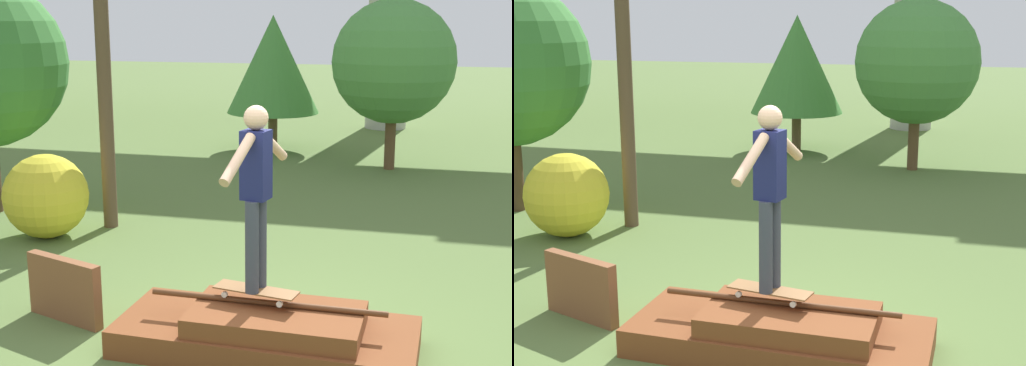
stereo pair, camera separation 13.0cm
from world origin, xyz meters
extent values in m
plane|color=#567038|center=(0.00, 0.00, 0.00)|extent=(80.00, 80.00, 0.00)
cube|color=brown|center=(0.00, 0.00, 0.13)|extent=(2.69, 1.16, 0.26)
cube|color=brown|center=(0.11, -0.08, 0.35)|extent=(1.52, 0.86, 0.18)
cylinder|color=#5B3319|center=(0.00, 0.00, 0.46)|extent=(2.14, 0.05, 0.05)
cube|color=brown|center=(-2.08, 0.16, 0.32)|extent=(0.90, 0.40, 0.64)
cube|color=brown|center=(-0.10, 0.01, 0.57)|extent=(0.79, 0.35, 0.01)
cylinder|color=silver|center=(0.18, 0.06, 0.52)|extent=(0.06, 0.04, 0.05)
cylinder|color=silver|center=(0.15, -0.13, 0.52)|extent=(0.06, 0.04, 0.05)
cylinder|color=silver|center=(-0.34, 0.15, 0.52)|extent=(0.06, 0.04, 0.05)
cylinder|color=silver|center=(-0.37, -0.04, 0.52)|extent=(0.06, 0.04, 0.05)
cylinder|color=#383D4C|center=(-0.08, 0.09, 0.99)|extent=(0.12, 0.12, 0.83)
cylinder|color=#383D4C|center=(-0.11, -0.07, 0.99)|extent=(0.12, 0.12, 0.83)
cube|color=#191E51|center=(-0.10, 0.01, 1.70)|extent=(0.25, 0.24, 0.60)
sphere|color=tan|center=(-0.10, 0.01, 2.11)|extent=(0.21, 0.21, 0.21)
cylinder|color=tan|center=(-0.03, 0.36, 1.82)|extent=(0.18, 0.55, 0.37)
cylinder|color=tan|center=(-0.16, -0.34, 1.82)|extent=(0.18, 0.55, 0.37)
cylinder|color=#A8A59E|center=(0.00, 13.76, 3.37)|extent=(1.10, 1.10, 6.74)
cylinder|color=brown|center=(-2.20, 9.74, 0.43)|extent=(0.21, 0.21, 0.85)
cone|color=#428438|center=(-2.20, 9.74, 1.92)|extent=(2.05, 2.05, 2.13)
cylinder|color=brown|center=(0.50, 8.30, 0.55)|extent=(0.21, 0.21, 1.09)
sphere|color=#4C8E42|center=(0.50, 8.30, 2.10)|extent=(2.38, 2.38, 2.38)
cylinder|color=#4C3823|center=(-5.17, 3.56, 0.60)|extent=(0.24, 0.24, 1.21)
sphere|color=gold|center=(-3.69, 2.59, 0.57)|extent=(1.14, 1.14, 1.14)
camera|label=1|loc=(1.38, -5.74, 2.92)|focal=50.00mm
camera|label=2|loc=(1.51, -5.70, 2.92)|focal=50.00mm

